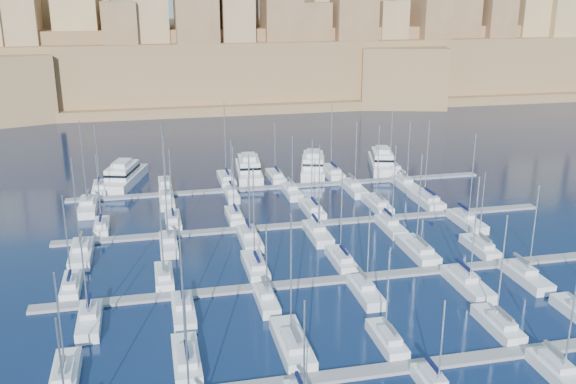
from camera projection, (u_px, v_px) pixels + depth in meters
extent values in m
plane|color=black|center=(327.00, 247.00, 99.24)|extent=(600.00, 600.00, 0.00)
cube|color=slate|center=(416.00, 366.00, 67.54)|extent=(84.00, 2.00, 0.40)
cube|color=slate|center=(351.00, 278.00, 88.01)|extent=(84.00, 2.00, 0.40)
cube|color=slate|center=(311.00, 224.00, 108.48)|extent=(84.00, 2.00, 0.40)
cube|color=slate|center=(284.00, 187.00, 128.95)|extent=(84.00, 2.00, 0.40)
cube|color=silver|center=(66.00, 377.00, 65.00)|extent=(2.63, 8.77, 1.64)
cube|color=silver|center=(63.00, 372.00, 63.83)|extent=(1.84, 3.95, 0.70)
cylinder|color=#9EA0A8|center=(60.00, 321.00, 63.57)|extent=(0.18, 0.18, 10.57)
cube|color=#595B60|center=(62.00, 365.00, 63.11)|extent=(0.35, 3.51, 0.35)
cube|color=silver|center=(186.00, 361.00, 67.76)|extent=(2.78, 9.25, 1.66)
cube|color=silver|center=(187.00, 356.00, 66.54)|extent=(1.94, 4.16, 0.70)
cylinder|color=#9EA0A8|center=(183.00, 305.00, 66.25)|extent=(0.18, 0.18, 11.19)
cube|color=#0B1138|center=(186.00, 350.00, 65.80)|extent=(0.35, 3.70, 0.35)
cube|color=silver|center=(292.00, 345.00, 70.77)|extent=(3.16, 10.54, 1.73)
cube|color=silver|center=(294.00, 340.00, 69.42)|extent=(2.21, 4.74, 0.70)
cylinder|color=#9EA0A8|center=(291.00, 277.00, 68.83)|extent=(0.18, 0.18, 14.37)
cube|color=#595B60|center=(295.00, 334.00, 68.62)|extent=(0.35, 4.22, 0.35)
cube|color=silver|center=(387.00, 341.00, 71.78)|extent=(2.38, 7.94, 1.60)
cube|color=silver|center=(390.00, 335.00, 70.70)|extent=(1.67, 3.57, 0.70)
cylinder|color=#9EA0A8|center=(388.00, 293.00, 70.42)|extent=(0.18, 0.18, 9.91)
cube|color=#595B60|center=(392.00, 329.00, 70.01)|extent=(0.35, 3.18, 0.35)
cube|color=silver|center=(498.00, 326.00, 74.93)|extent=(2.55, 8.50, 1.62)
cube|color=silver|center=(502.00, 320.00, 73.79)|extent=(1.78, 3.82, 0.70)
cylinder|color=#9EA0A8|center=(502.00, 268.00, 73.15)|extent=(0.18, 0.18, 12.77)
cube|color=#595B60|center=(505.00, 314.00, 73.07)|extent=(0.35, 3.40, 0.35)
cylinder|color=#9EA0A8|center=(63.00, 380.00, 53.20)|extent=(0.18, 0.18, 11.53)
cylinder|color=#9EA0A8|center=(187.00, 362.00, 53.97)|extent=(0.18, 0.18, 13.34)
cylinder|color=#9EA0A8|center=(304.00, 353.00, 58.04)|extent=(0.18, 0.18, 10.63)
cube|color=#0B1138|center=(300.00, 381.00, 60.61)|extent=(0.35, 3.00, 0.35)
cube|color=silver|center=(433.00, 376.00, 63.31)|extent=(1.61, 3.46, 0.70)
cylinder|color=#9EA0A8|center=(442.00, 344.00, 60.96)|extent=(0.18, 0.18, 9.16)
cube|color=#0B1138|center=(432.00, 364.00, 63.35)|extent=(0.35, 3.07, 0.35)
cube|color=silver|center=(560.00, 376.00, 65.24)|extent=(2.62, 8.72, 1.64)
cube|color=silver|center=(556.00, 361.00, 65.70)|extent=(1.83, 3.92, 0.70)
cylinder|color=#9EA0A8|center=(571.00, 320.00, 62.86)|extent=(0.18, 0.18, 11.47)
cube|color=#595B60|center=(555.00, 350.00, 65.79)|extent=(0.35, 3.49, 0.35)
cube|color=silver|center=(72.00, 287.00, 84.79)|extent=(2.37, 7.91, 1.60)
cube|color=silver|center=(70.00, 281.00, 83.71)|extent=(1.66, 3.56, 0.70)
cylinder|color=#9EA0A8|center=(67.00, 239.00, 83.14)|extent=(0.18, 0.18, 11.76)
cube|color=#0B1138|center=(69.00, 275.00, 83.02)|extent=(0.35, 3.16, 0.35)
cube|color=silver|center=(164.00, 278.00, 87.37)|extent=(2.42, 8.05, 1.60)
cube|color=silver|center=(164.00, 273.00, 86.27)|extent=(1.69, 3.62, 0.70)
cylinder|color=#9EA0A8|center=(162.00, 239.00, 86.06)|extent=(0.18, 0.18, 9.55)
cube|color=#595B60|center=(164.00, 267.00, 85.58)|extent=(0.35, 3.22, 0.35)
cube|color=silver|center=(255.00, 268.00, 90.59)|extent=(2.80, 9.32, 1.67)
cube|color=silver|center=(256.00, 262.00, 89.37)|extent=(1.96, 4.19, 0.70)
cylinder|color=#9EA0A8|center=(254.00, 216.00, 88.75)|extent=(0.18, 0.18, 13.44)
cube|color=#0B1138|center=(257.00, 257.00, 88.62)|extent=(0.35, 3.73, 0.35)
cube|color=silver|center=(341.00, 261.00, 92.86)|extent=(2.57, 8.57, 1.63)
cube|color=silver|center=(343.00, 256.00, 91.71)|extent=(1.80, 3.86, 0.70)
cylinder|color=#9EA0A8|center=(341.00, 214.00, 91.15)|extent=(0.18, 0.18, 12.40)
cube|color=#0B1138|center=(344.00, 250.00, 91.00)|extent=(0.35, 3.43, 0.35)
cube|color=silver|center=(417.00, 251.00, 96.24)|extent=(3.11, 10.36, 1.72)
cube|color=silver|center=(421.00, 246.00, 94.91)|extent=(2.18, 4.66, 0.70)
cylinder|color=#9EA0A8|center=(419.00, 200.00, 94.34)|extent=(0.18, 0.18, 14.03)
cube|color=#595B60|center=(423.00, 241.00, 94.11)|extent=(0.35, 4.14, 0.35)
cube|color=silver|center=(480.00, 248.00, 97.45)|extent=(2.57, 8.58, 1.63)
cube|color=silver|center=(483.00, 243.00, 96.30)|extent=(1.80, 3.86, 0.70)
cylinder|color=#9EA0A8|center=(482.00, 208.00, 95.95)|extent=(0.18, 0.18, 10.96)
cube|color=#595B60|center=(485.00, 238.00, 95.59)|extent=(0.35, 3.43, 0.35)
cube|color=silver|center=(90.00, 322.00, 75.76)|extent=(2.64, 8.81, 1.64)
cube|color=silver|center=(89.00, 310.00, 76.23)|extent=(1.85, 3.96, 0.70)
cylinder|color=#9EA0A8|center=(84.00, 277.00, 73.55)|extent=(0.18, 0.18, 10.36)
cube|color=#0B1138|center=(89.00, 300.00, 76.32)|extent=(0.35, 3.52, 0.35)
cube|color=silver|center=(183.00, 312.00, 78.02)|extent=(2.67, 8.90, 1.64)
cube|color=silver|center=(183.00, 300.00, 78.49)|extent=(1.87, 4.00, 0.70)
cylinder|color=#9EA0A8|center=(181.00, 264.00, 75.61)|extent=(0.18, 0.18, 11.55)
cube|color=#0B1138|center=(182.00, 291.00, 78.59)|extent=(0.35, 3.56, 0.35)
cube|color=silver|center=(266.00, 302.00, 80.75)|extent=(2.31, 7.70, 1.58)
cube|color=silver|center=(265.00, 291.00, 81.12)|extent=(1.62, 3.46, 0.70)
cylinder|color=#9EA0A8|center=(267.00, 263.00, 78.73)|extent=(0.18, 0.18, 9.38)
cube|color=#595B60|center=(264.00, 282.00, 81.16)|extent=(0.35, 3.08, 0.35)
cube|color=silver|center=(365.00, 293.00, 82.97)|extent=(2.61, 8.70, 1.63)
cube|color=silver|center=(364.00, 282.00, 83.43)|extent=(1.83, 3.91, 0.70)
cylinder|color=#9EA0A8|center=(368.00, 249.00, 80.65)|extent=(0.18, 0.18, 11.11)
cube|color=#595B60|center=(363.00, 273.00, 83.52)|extent=(0.35, 3.48, 0.35)
cube|color=silver|center=(467.00, 285.00, 85.17)|extent=(3.06, 10.22, 1.71)
cube|color=silver|center=(465.00, 274.00, 85.76)|extent=(2.15, 4.60, 0.70)
cylinder|color=#9EA0A8|center=(475.00, 230.00, 82.28)|extent=(0.18, 0.18, 14.29)
cube|color=#0B1138|center=(463.00, 265.00, 85.92)|extent=(0.35, 4.09, 0.35)
cube|color=silver|center=(526.00, 278.00, 87.37)|extent=(2.84, 9.48, 1.67)
cube|color=silver|center=(523.00, 267.00, 87.90)|extent=(1.99, 4.26, 0.70)
cylinder|color=#9EA0A8|center=(534.00, 230.00, 84.80)|extent=(0.18, 0.18, 12.49)
cube|color=#595B60|center=(522.00, 259.00, 88.02)|extent=(0.35, 3.79, 0.35)
cube|color=silver|center=(102.00, 228.00, 105.79)|extent=(2.35, 7.83, 1.59)
cube|color=silver|center=(101.00, 223.00, 104.72)|extent=(1.64, 3.52, 0.70)
cylinder|color=#9EA0A8|center=(98.00, 189.00, 104.15)|extent=(0.18, 0.18, 11.71)
cube|color=#0B1138|center=(100.00, 218.00, 104.04)|extent=(0.35, 3.13, 0.35)
cube|color=silver|center=(173.00, 222.00, 108.56)|extent=(2.57, 8.57, 1.63)
cube|color=silver|center=(173.00, 217.00, 107.41)|extent=(1.80, 3.86, 0.70)
cylinder|color=#9EA0A8|center=(171.00, 183.00, 106.93)|extent=(0.18, 0.18, 11.79)
cube|color=#0B1138|center=(173.00, 212.00, 106.69)|extent=(0.35, 3.43, 0.35)
cube|color=silver|center=(235.00, 217.00, 110.65)|extent=(2.51, 8.38, 1.62)
cube|color=silver|center=(235.00, 213.00, 109.52)|extent=(1.76, 3.77, 0.70)
cylinder|color=#9EA0A8|center=(233.00, 180.00, 109.04)|extent=(0.18, 0.18, 11.63)
cube|color=#0B1138|center=(235.00, 208.00, 108.82)|extent=(0.35, 3.35, 0.35)
cube|color=silver|center=(312.00, 210.00, 114.05)|extent=(2.83, 9.43, 1.67)
cube|color=silver|center=(314.00, 206.00, 112.81)|extent=(1.98, 4.25, 0.70)
cylinder|color=#9EA0A8|center=(312.00, 173.00, 112.42)|extent=(0.18, 0.18, 12.02)
cube|color=#0B1138|center=(314.00, 201.00, 112.06)|extent=(0.35, 3.77, 0.35)
cube|color=silver|center=(377.00, 205.00, 116.76)|extent=(2.93, 9.77, 1.69)
cube|color=silver|center=(379.00, 201.00, 115.49)|extent=(2.05, 4.40, 0.70)
cylinder|color=#9EA0A8|center=(378.00, 164.00, 114.89)|extent=(0.18, 0.18, 13.75)
cube|color=#595B60|center=(380.00, 196.00, 114.72)|extent=(0.35, 3.91, 0.35)
cube|color=silver|center=(426.00, 200.00, 119.28)|extent=(3.25, 10.84, 1.74)
cube|color=silver|center=(428.00, 196.00, 117.90)|extent=(2.28, 4.88, 0.70)
cylinder|color=#9EA0A8|center=(427.00, 158.00, 117.38)|extent=(0.18, 0.18, 14.18)
cube|color=#0B1138|center=(430.00, 191.00, 117.08)|extent=(0.35, 4.34, 0.35)
cube|color=silver|center=(81.00, 255.00, 94.97)|extent=(3.10, 10.34, 1.72)
cube|color=silver|center=(81.00, 244.00, 95.57)|extent=(2.17, 4.65, 0.70)
cylinder|color=#9EA0A8|center=(76.00, 205.00, 92.11)|extent=(0.18, 0.18, 14.05)
cube|color=#595B60|center=(81.00, 237.00, 95.73)|extent=(0.35, 4.14, 0.35)
cube|color=silver|center=(169.00, 246.00, 98.40)|extent=(2.61, 8.72, 1.64)
cube|color=silver|center=(168.00, 236.00, 98.86)|extent=(1.83, 3.92, 0.70)
cylinder|color=#9EA0A8|center=(166.00, 202.00, 95.81)|extent=(0.18, 0.18, 12.87)
cube|color=#595B60|center=(167.00, 229.00, 98.95)|extent=(0.35, 3.49, 0.35)
cube|color=silver|center=(250.00, 240.00, 100.53)|extent=(2.91, 9.71, 1.69)
cube|color=silver|center=(248.00, 231.00, 101.08)|extent=(2.04, 4.37, 0.70)
cylinder|color=#9EA0A8|center=(249.00, 196.00, 97.86)|extent=(0.18, 0.18, 13.08)
cube|color=#0B1138|center=(248.00, 223.00, 101.21)|extent=(0.35, 3.89, 0.35)
cube|color=silver|center=(318.00, 234.00, 102.85)|extent=(2.90, 9.68, 1.68)
cube|color=silver|center=(316.00, 225.00, 103.39)|extent=(2.03, 4.36, 0.70)
cylinder|color=#9EA0A8|center=(319.00, 189.00, 100.04)|extent=(0.18, 0.18, 14.02)
cube|color=#0B1138|center=(315.00, 218.00, 103.53)|extent=(0.35, 3.87, 0.35)
cube|color=silver|center=(391.00, 227.00, 105.87)|extent=(2.66, 8.85, 1.64)
cube|color=silver|center=(389.00, 219.00, 106.34)|extent=(1.86, 3.98, 0.70)
cylinder|color=#9EA0A8|center=(394.00, 185.00, 103.22)|extent=(0.18, 0.18, 13.18)
cube|color=#0B1138|center=(388.00, 212.00, 106.44)|extent=(0.35, 3.54, 0.35)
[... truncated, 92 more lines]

